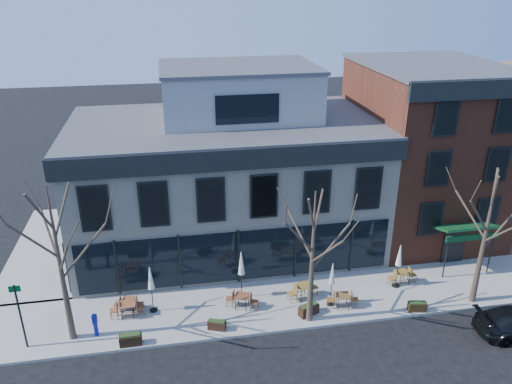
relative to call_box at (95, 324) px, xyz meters
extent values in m
plane|color=black|center=(7.40, 3.24, -0.82)|extent=(120.00, 120.00, 0.00)
cube|color=gray|center=(10.65, 1.09, -0.75)|extent=(33.50, 4.70, 0.15)
cube|color=gray|center=(-3.85, 9.24, -0.75)|extent=(4.50, 12.00, 0.15)
cube|color=beige|center=(7.40, 8.24, 3.18)|extent=(18.00, 10.00, 8.00)
cube|color=#47474C|center=(7.40, 8.24, 7.23)|extent=(18.30, 10.30, 0.30)
cube|color=black|center=(7.40, 3.12, 6.73)|extent=(18.30, 0.25, 1.10)
cube|color=black|center=(-1.72, 8.24, 6.73)|extent=(0.25, 10.30, 1.10)
cube|color=black|center=(7.40, 3.18, 1.08)|extent=(17.20, 0.12, 3.00)
cube|color=black|center=(-1.66, 7.24, 1.08)|extent=(0.12, 7.50, 3.00)
cube|color=gray|center=(8.40, 9.24, 8.78)|extent=(9.00, 6.50, 3.00)
cube|color=brown|center=(20.40, 8.24, 4.68)|extent=(8.00, 10.00, 11.00)
cube|color=#47474C|center=(20.40, 8.24, 10.23)|extent=(8.20, 10.20, 0.25)
cube|color=black|center=(20.40, 3.12, 9.78)|extent=(8.20, 0.25, 1.00)
cube|color=#0D3B1A|center=(20.40, 2.39, 2.08)|extent=(3.20, 1.66, 0.67)
cube|color=black|center=(20.40, 3.19, 0.43)|extent=(1.40, 0.10, 2.50)
cone|color=#382B21|center=(-1.10, 0.04, 3.29)|extent=(0.34, 0.34, 7.92)
cylinder|color=#382B21|center=(-0.04, 0.23, 3.86)|extent=(2.23, 0.50, 2.48)
cylinder|color=#382B21|center=(-1.55, 1.01, 4.32)|extent=(1.03, 2.05, 2.14)
cylinder|color=#382B21|center=(-1.95, -0.26, 4.83)|extent=(1.80, 0.75, 2.21)
cylinder|color=#382B21|center=(-0.65, -0.92, 4.23)|extent=(1.03, 2.04, 2.28)
cone|color=#382B21|center=(10.40, -0.66, 2.85)|extent=(0.34, 0.34, 7.04)
cylinder|color=#382B21|center=(11.35, -0.49, 3.35)|extent=(2.00, 0.46, 2.21)
cylinder|color=#382B21|center=(10.00, 0.20, 3.76)|extent=(0.93, 1.84, 1.91)
cylinder|color=#382B21|center=(9.65, -0.93, 4.22)|extent=(1.61, 0.68, 1.97)
cylinder|color=#382B21|center=(10.80, -1.51, 3.68)|extent=(0.93, 1.83, 2.03)
cone|color=#382B21|center=(19.40, -0.66, 3.07)|extent=(0.34, 0.34, 7.48)
cylinder|color=#382B21|center=(20.40, -0.48, 3.60)|extent=(2.12, 0.48, 2.35)
cylinder|color=#382B21|center=(18.97, 0.26, 4.04)|extent=(0.98, 1.94, 2.03)
cylinder|color=#382B21|center=(18.60, -0.95, 4.52)|extent=(1.71, 0.71, 2.09)
cylinder|color=#382B21|center=(19.82, -1.57, 3.95)|extent=(0.98, 1.94, 2.16)
cylinder|color=black|center=(-3.10, -0.26, 1.03)|extent=(0.10, 0.10, 3.40)
cube|color=#005926|center=(-3.10, -0.26, 2.53)|extent=(0.50, 0.04, 0.30)
cylinder|color=#0B1299|center=(0.00, 0.00, -0.33)|extent=(0.19, 0.19, 0.68)
cube|color=#0B1299|center=(0.00, 0.00, 0.25)|extent=(0.24, 0.21, 0.49)
cone|color=#0B1299|center=(0.00, 0.00, 0.54)|extent=(0.25, 0.25, 0.12)
cube|color=brown|center=(1.40, 1.24, 0.06)|extent=(0.73, 0.73, 0.04)
cylinder|color=black|center=(1.13, 0.95, -0.31)|extent=(0.04, 0.04, 0.72)
cylinder|color=black|center=(1.69, 0.97, -0.31)|extent=(0.04, 0.04, 0.72)
cylinder|color=black|center=(1.11, 1.51, -0.31)|extent=(0.04, 0.04, 0.72)
cylinder|color=black|center=(1.67, 1.53, -0.31)|extent=(0.04, 0.04, 0.72)
cube|color=brown|center=(1.45, 1.72, -0.03)|extent=(0.72, 0.72, 0.04)
cylinder|color=black|center=(1.16, 1.52, -0.36)|extent=(0.04, 0.04, 0.63)
cylinder|color=black|center=(1.65, 1.44, -0.36)|extent=(0.04, 0.04, 0.63)
cylinder|color=black|center=(1.25, 2.01, -0.36)|extent=(0.04, 0.04, 0.63)
cylinder|color=black|center=(1.73, 1.92, -0.36)|extent=(0.04, 0.04, 0.63)
cube|color=brown|center=(7.22, 0.93, 0.05)|extent=(0.91, 0.91, 0.04)
cylinder|color=black|center=(6.86, 0.79, -0.32)|extent=(0.04, 0.04, 0.71)
cylinder|color=black|center=(7.37, 0.56, -0.32)|extent=(0.04, 0.04, 0.71)
cylinder|color=black|center=(7.08, 1.30, -0.32)|extent=(0.04, 0.04, 0.71)
cylinder|color=black|center=(7.59, 1.07, -0.32)|extent=(0.04, 0.04, 0.71)
cube|color=brown|center=(10.57, 1.21, 0.08)|extent=(0.90, 0.90, 0.04)
cylinder|color=black|center=(10.37, 0.85, -0.30)|extent=(0.04, 0.04, 0.74)
cylinder|color=black|center=(10.93, 1.01, -0.30)|extent=(0.04, 0.04, 0.74)
cylinder|color=black|center=(10.21, 1.40, -0.30)|extent=(0.04, 0.04, 0.74)
cylinder|color=black|center=(10.76, 1.57, -0.30)|extent=(0.04, 0.04, 0.74)
cube|color=brown|center=(12.39, 0.05, 0.03)|extent=(0.77, 0.77, 0.04)
cylinder|color=black|center=(12.08, -0.18, -0.33)|extent=(0.04, 0.04, 0.70)
cylinder|color=black|center=(12.62, -0.26, -0.33)|extent=(0.04, 0.04, 0.70)
cylinder|color=black|center=(12.15, 0.35, -0.33)|extent=(0.04, 0.04, 0.70)
cylinder|color=black|center=(12.69, 0.28, -0.33)|extent=(0.04, 0.04, 0.70)
cube|color=brown|center=(16.40, 1.53, 0.04)|extent=(0.76, 0.76, 0.04)
cylinder|color=black|center=(16.15, 1.23, -0.32)|extent=(0.04, 0.04, 0.71)
cylinder|color=black|center=(16.70, 1.28, -0.32)|extent=(0.04, 0.04, 0.71)
cylinder|color=black|center=(16.09, 1.78, -0.32)|extent=(0.04, 0.04, 0.71)
cylinder|color=black|center=(16.64, 1.83, -0.32)|extent=(0.04, 0.04, 0.71)
cylinder|color=black|center=(2.67, 1.46, -0.65)|extent=(0.42, 0.42, 0.06)
cylinder|color=black|center=(2.67, 1.46, 0.37)|extent=(0.05, 0.05, 2.09)
cone|color=silver|center=(2.67, 1.46, 1.32)|extent=(0.34, 0.34, 1.23)
cylinder|color=black|center=(7.35, 1.86, -0.64)|extent=(0.44, 0.44, 0.06)
cylinder|color=black|center=(7.35, 1.86, 0.43)|extent=(0.05, 0.05, 2.22)
cone|color=silver|center=(7.35, 1.86, 1.44)|extent=(0.36, 0.36, 1.31)
cylinder|color=black|center=(11.84, 0.35, -0.65)|extent=(0.40, 0.40, 0.05)
cylinder|color=black|center=(11.84, 0.35, 0.32)|extent=(0.05, 0.05, 2.00)
cone|color=beige|center=(11.84, 0.35, 1.23)|extent=(0.33, 0.33, 1.18)
cylinder|color=black|center=(15.95, 1.31, -0.65)|extent=(0.42, 0.42, 0.06)
cylinder|color=black|center=(15.95, 1.31, 0.37)|extent=(0.05, 0.05, 2.09)
cone|color=white|center=(15.95, 1.31, 1.32)|extent=(0.34, 0.34, 1.23)
cube|color=black|center=(1.66, -0.96, -0.42)|extent=(1.05, 0.45, 0.52)
cube|color=#1E3314|center=(1.66, -0.96, -0.14)|extent=(0.94, 0.36, 0.08)
cube|color=black|center=(5.75, -0.58, -0.45)|extent=(0.95, 0.64, 0.44)
cube|color=#1E3314|center=(5.75, -0.58, -0.22)|extent=(0.84, 0.54, 0.07)
cube|color=black|center=(10.48, -0.26, -0.41)|extent=(1.14, 0.79, 0.53)
cube|color=#1E3314|center=(10.48, -0.26, -0.12)|extent=(1.01, 0.67, 0.08)
cube|color=#302210|center=(16.08, -0.96, -0.44)|extent=(1.00, 0.55, 0.47)
cube|color=#1E3314|center=(16.08, -0.96, -0.18)|extent=(0.89, 0.45, 0.08)
camera|label=1|loc=(4.10, -20.36, 15.19)|focal=35.00mm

